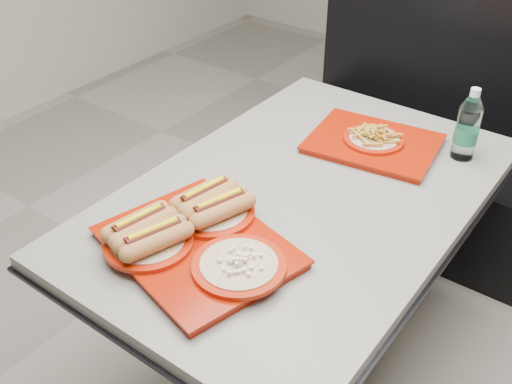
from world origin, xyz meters
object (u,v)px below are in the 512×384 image
Objects in this scene: tray_far at (374,140)px; diner_table at (300,235)px; booth_bench at (431,144)px; water_bottle at (467,128)px; tray_near at (194,236)px.

diner_table is at bearing -97.05° from tray_far.
water_bottle is at bearing -63.61° from booth_bench.
tray_far is at bearing 82.95° from diner_table.
water_bottle reaches higher than tray_far.
tray_far is 0.30m from water_bottle.
booth_bench is 1.53m from tray_near.
water_bottle is (0.26, 0.12, 0.08)m from tray_far.
booth_bench is 0.82m from tray_far.
booth_bench is at bearing 90.00° from diner_table.
tray_far is at bearing 79.95° from tray_near.
tray_far is at bearing -156.05° from water_bottle.
water_bottle is (0.39, 0.86, 0.07)m from tray_near.
booth_bench is 2.41× the size of tray_near.
tray_far is at bearing -86.49° from booth_bench.
booth_bench reaches higher than diner_table.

